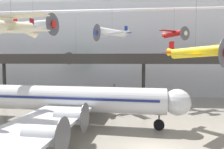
{
  "coord_description": "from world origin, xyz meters",
  "views": [
    {
      "loc": [
        -2.02,
        -20.44,
        8.48
      ],
      "look_at": [
        -4.74,
        6.93,
        6.63
      ],
      "focal_mm": 35.0,
      "sensor_mm": 36.0,
      "label": 1
    }
  ],
  "objects_px": {
    "suspended_plane_red_highwing": "(174,34)",
    "suspended_plane_silver_racer": "(33,25)",
    "airliner_silver_main": "(67,99)",
    "suspended_plane_white_twin": "(112,33)",
    "suspended_plane_yellow_lowwing": "(195,52)",
    "suspended_plane_green_biplane": "(76,59)",
    "suspended_plane_cream_biplane": "(11,27)"
  },
  "relations": [
    {
      "from": "suspended_plane_red_highwing",
      "to": "suspended_plane_silver_racer",
      "type": "xyz_separation_m",
      "value": [
        -23.3,
        -7.27,
        0.72
      ]
    },
    {
      "from": "airliner_silver_main",
      "to": "suspended_plane_silver_racer",
      "type": "relative_size",
      "value": 3.58
    },
    {
      "from": "suspended_plane_white_twin",
      "to": "suspended_plane_yellow_lowwing",
      "type": "bearing_deg",
      "value": 99.38
    },
    {
      "from": "suspended_plane_silver_racer",
      "to": "suspended_plane_green_biplane",
      "type": "xyz_separation_m",
      "value": [
        3.42,
        13.05,
        -5.22
      ]
    },
    {
      "from": "airliner_silver_main",
      "to": "suspended_plane_white_twin",
      "type": "relative_size",
      "value": 4.75
    },
    {
      "from": "suspended_plane_red_highwing",
      "to": "suspended_plane_yellow_lowwing",
      "type": "height_order",
      "value": "suspended_plane_red_highwing"
    },
    {
      "from": "suspended_plane_yellow_lowwing",
      "to": "suspended_plane_green_biplane",
      "type": "bearing_deg",
      "value": 179.16
    },
    {
      "from": "suspended_plane_yellow_lowwing",
      "to": "suspended_plane_white_twin",
      "type": "bearing_deg",
      "value": 178.06
    },
    {
      "from": "suspended_plane_white_twin",
      "to": "suspended_plane_red_highwing",
      "type": "xyz_separation_m",
      "value": [
        11.16,
        2.01,
        -0.09
      ]
    },
    {
      "from": "suspended_plane_white_twin",
      "to": "suspended_plane_red_highwing",
      "type": "height_order",
      "value": "same"
    },
    {
      "from": "suspended_plane_silver_racer",
      "to": "suspended_plane_cream_biplane",
      "type": "distance_m",
      "value": 11.82
    },
    {
      "from": "suspended_plane_silver_racer",
      "to": "suspended_plane_yellow_lowwing",
      "type": "height_order",
      "value": "suspended_plane_silver_racer"
    },
    {
      "from": "suspended_plane_green_biplane",
      "to": "suspended_plane_yellow_lowwing",
      "type": "bearing_deg",
      "value": 178.34
    },
    {
      "from": "suspended_plane_cream_biplane",
      "to": "suspended_plane_yellow_lowwing",
      "type": "bearing_deg",
      "value": 117.16
    },
    {
      "from": "suspended_plane_white_twin",
      "to": "suspended_plane_green_biplane",
      "type": "bearing_deg",
      "value": -78.0
    },
    {
      "from": "suspended_plane_red_highwing",
      "to": "suspended_plane_silver_racer",
      "type": "height_order",
      "value": "same"
    },
    {
      "from": "airliner_silver_main",
      "to": "suspended_plane_yellow_lowwing",
      "type": "relative_size",
      "value": 3.51
    },
    {
      "from": "suspended_plane_red_highwing",
      "to": "suspended_plane_silver_racer",
      "type": "relative_size",
      "value": 0.61
    },
    {
      "from": "suspended_plane_green_biplane",
      "to": "suspended_plane_yellow_lowwing",
      "type": "xyz_separation_m",
      "value": [
        20.15,
        -18.96,
        0.64
      ]
    },
    {
      "from": "suspended_plane_white_twin",
      "to": "airliner_silver_main",
      "type": "bearing_deg",
      "value": 32.19
    },
    {
      "from": "airliner_silver_main",
      "to": "suspended_plane_cream_biplane",
      "type": "distance_m",
      "value": 10.81
    },
    {
      "from": "airliner_silver_main",
      "to": "suspended_plane_silver_racer",
      "type": "xyz_separation_m",
      "value": [
        -7.44,
        6.65,
        10.56
      ]
    },
    {
      "from": "airliner_silver_main",
      "to": "suspended_plane_yellow_lowwing",
      "type": "bearing_deg",
      "value": 7.11
    },
    {
      "from": "suspended_plane_white_twin",
      "to": "suspended_plane_green_biplane",
      "type": "relative_size",
      "value": 0.73
    },
    {
      "from": "suspended_plane_cream_biplane",
      "to": "suspended_plane_green_biplane",
      "type": "distance_m",
      "value": 24.57
    },
    {
      "from": "suspended_plane_red_highwing",
      "to": "suspended_plane_green_biplane",
      "type": "bearing_deg",
      "value": -142.98
    },
    {
      "from": "suspended_plane_red_highwing",
      "to": "suspended_plane_green_biplane",
      "type": "xyz_separation_m",
      "value": [
        -19.88,
        5.78,
        -4.49
      ]
    },
    {
      "from": "suspended_plane_red_highwing",
      "to": "suspended_plane_white_twin",
      "type": "bearing_deg",
      "value": -116.58
    },
    {
      "from": "suspended_plane_silver_racer",
      "to": "suspended_plane_green_biplane",
      "type": "distance_m",
      "value": 14.46
    },
    {
      "from": "airliner_silver_main",
      "to": "suspended_plane_yellow_lowwing",
      "type": "height_order",
      "value": "suspended_plane_yellow_lowwing"
    },
    {
      "from": "suspended_plane_white_twin",
      "to": "suspended_plane_yellow_lowwing",
      "type": "distance_m",
      "value": 16.46
    },
    {
      "from": "suspended_plane_red_highwing",
      "to": "suspended_plane_cream_biplane",
      "type": "relative_size",
      "value": 0.65
    }
  ]
}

